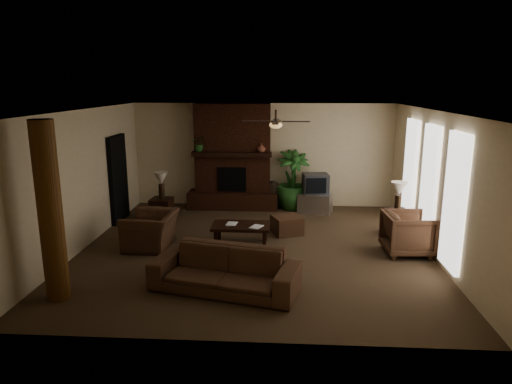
# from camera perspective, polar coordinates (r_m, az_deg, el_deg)

# --- Properties ---
(room_shell) EXTENTS (7.00, 7.00, 7.00)m
(room_shell) POSITION_cam_1_polar(r_m,az_deg,el_deg) (9.08, -0.16, 1.26)
(room_shell) COLOR #4E3A27
(room_shell) RESTS_ON ground
(fireplace) EXTENTS (2.40, 0.70, 2.80)m
(fireplace) POSITION_cam_1_polar(r_m,az_deg,el_deg) (12.34, -2.90, 3.31)
(fireplace) COLOR #421F11
(fireplace) RESTS_ON ground
(windows) EXTENTS (0.08, 3.65, 2.35)m
(windows) POSITION_cam_1_polar(r_m,az_deg,el_deg) (9.70, 20.72, 0.88)
(windows) COLOR white
(windows) RESTS_ON ground
(log_column) EXTENTS (0.36, 0.36, 2.80)m
(log_column) POSITION_cam_1_polar(r_m,az_deg,el_deg) (7.60, -24.25, -2.33)
(log_column) COLOR brown
(log_column) RESTS_ON ground
(doorway) EXTENTS (0.10, 1.00, 2.10)m
(doorway) POSITION_cam_1_polar(r_m,az_deg,el_deg) (11.61, -16.77, 1.59)
(doorway) COLOR black
(doorway) RESTS_ON ground
(ceiling_fan) EXTENTS (1.35, 1.35, 0.37)m
(ceiling_fan) POSITION_cam_1_polar(r_m,az_deg,el_deg) (9.19, 2.48, 8.53)
(ceiling_fan) COLOR #322316
(ceiling_fan) RESTS_ON ceiling
(sofa) EXTENTS (2.48, 1.24, 0.93)m
(sofa) POSITION_cam_1_polar(r_m,az_deg,el_deg) (7.51, -3.89, -8.83)
(sofa) COLOR #4F3322
(sofa) RESTS_ON ground
(armchair_left) EXTENTS (0.77, 1.14, 0.97)m
(armchair_left) POSITION_cam_1_polar(r_m,az_deg,el_deg) (9.66, -12.98, -3.95)
(armchair_left) COLOR #4F3322
(armchair_left) RESTS_ON ground
(armchair_right) EXTENTS (0.89, 0.94, 0.92)m
(armchair_right) POSITION_cam_1_polar(r_m,az_deg,el_deg) (9.53, 18.45, -4.69)
(armchair_right) COLOR #4F3322
(armchair_right) RESTS_ON ground
(coffee_table) EXTENTS (1.20, 0.70, 0.43)m
(coffee_table) POSITION_cam_1_polar(r_m,az_deg,el_deg) (9.60, -1.88, -4.41)
(coffee_table) COLOR black
(coffee_table) RESTS_ON ground
(ottoman) EXTENTS (0.78, 0.78, 0.40)m
(ottoman) POSITION_cam_1_polar(r_m,az_deg,el_deg) (10.36, 3.86, -4.11)
(ottoman) COLOR #4F3322
(ottoman) RESTS_ON ground
(tv_stand) EXTENTS (0.96, 0.74, 0.50)m
(tv_stand) POSITION_cam_1_polar(r_m,az_deg,el_deg) (12.13, 7.39, -1.34)
(tv_stand) COLOR silver
(tv_stand) RESTS_ON ground
(tv) EXTENTS (0.71, 0.60, 0.52)m
(tv) POSITION_cam_1_polar(r_m,az_deg,el_deg) (12.03, 7.41, 1.04)
(tv) COLOR #363639
(tv) RESTS_ON tv_stand
(floor_vase) EXTENTS (0.34, 0.34, 0.77)m
(floor_vase) POSITION_cam_1_polar(r_m,az_deg,el_deg) (12.35, 2.11, -0.11)
(floor_vase) COLOR #34271D
(floor_vase) RESTS_ON ground
(floor_plant) EXTENTS (1.34, 1.78, 0.88)m
(floor_plant) POSITION_cam_1_polar(r_m,az_deg,el_deg) (12.34, 4.54, -0.09)
(floor_plant) COLOR #2A5D25
(floor_plant) RESTS_ON ground
(side_table_left) EXTENTS (0.53, 0.53, 0.55)m
(side_table_left) POSITION_cam_1_polar(r_m,az_deg,el_deg) (11.55, -11.67, -2.12)
(side_table_left) COLOR black
(side_table_left) RESTS_ON ground
(lamp_left) EXTENTS (0.45, 0.45, 0.65)m
(lamp_left) POSITION_cam_1_polar(r_m,az_deg,el_deg) (11.44, -11.73, 1.46)
(lamp_left) COLOR #322316
(lamp_left) RESTS_ON side_table_left
(side_table_right) EXTENTS (0.59, 0.59, 0.55)m
(side_table_right) POSITION_cam_1_polar(r_m,az_deg,el_deg) (10.78, 17.08, -3.56)
(side_table_right) COLOR black
(side_table_right) RESTS_ON ground
(lamp_right) EXTENTS (0.36, 0.36, 0.65)m
(lamp_right) POSITION_cam_1_polar(r_m,az_deg,el_deg) (10.55, 17.36, 0.14)
(lamp_right) COLOR #322316
(lamp_right) RESTS_ON side_table_right
(mantel_plant) EXTENTS (0.42, 0.45, 0.33)m
(mantel_plant) POSITION_cam_1_polar(r_m,az_deg,el_deg) (12.19, -7.04, 5.81)
(mantel_plant) COLOR #2A5D25
(mantel_plant) RESTS_ON fireplace
(mantel_vase) EXTENTS (0.27, 0.27, 0.22)m
(mantel_vase) POSITION_cam_1_polar(r_m,az_deg,el_deg) (11.96, 0.67, 5.50)
(mantel_vase) COLOR brown
(mantel_vase) RESTS_ON fireplace
(book_a) EXTENTS (0.22, 0.05, 0.29)m
(book_a) POSITION_cam_1_polar(r_m,az_deg,el_deg) (9.57, -3.69, -3.22)
(book_a) COLOR #999999
(book_a) RESTS_ON coffee_table
(book_b) EXTENTS (0.20, 0.11, 0.29)m
(book_b) POSITION_cam_1_polar(r_m,az_deg,el_deg) (9.40, -0.51, -3.50)
(book_b) COLOR #999999
(book_b) RESTS_ON coffee_table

